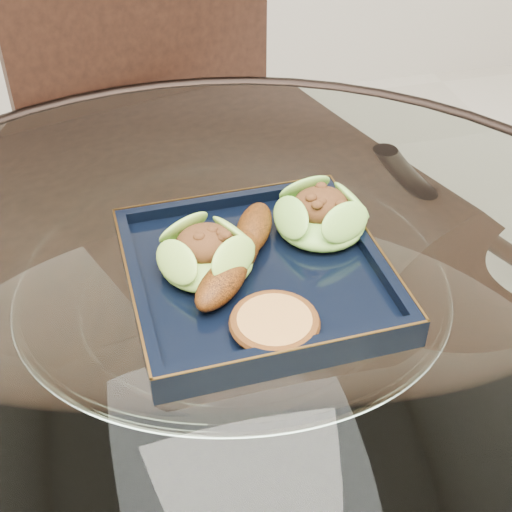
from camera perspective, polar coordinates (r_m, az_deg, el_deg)
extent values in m
cylinder|color=white|center=(0.75, -1.76, -4.99)|extent=(1.10, 1.10, 0.01)
torus|color=black|center=(0.75, -1.76, -4.99)|extent=(1.13, 1.13, 0.02)
cylinder|color=black|center=(1.27, 8.31, -6.71)|extent=(0.04, 0.04, 0.75)
cylinder|color=black|center=(1.22, -17.60, -10.99)|extent=(0.04, 0.04, 0.75)
cube|color=black|center=(1.20, -3.79, 0.06)|extent=(0.58, 0.58, 0.04)
cube|color=black|center=(1.21, -9.07, 16.81)|extent=(0.44, 0.15, 0.51)
cylinder|color=black|center=(1.22, -7.66, -18.22)|extent=(0.04, 0.04, 0.50)
cylinder|color=black|center=(1.35, 8.46, -11.09)|extent=(0.04, 0.04, 0.50)
cylinder|color=black|center=(1.48, -13.90, -6.35)|extent=(0.04, 0.04, 0.50)
cylinder|color=black|center=(1.58, -0.12, -1.42)|extent=(0.04, 0.04, 0.50)
cube|color=black|center=(0.77, 0.00, -1.74)|extent=(0.28, 0.28, 0.02)
ellipsoid|color=#75A931|center=(0.75, -3.99, 0.02)|extent=(0.11, 0.11, 0.04)
ellipsoid|color=#58952B|center=(0.81, 5.21, 3.08)|extent=(0.12, 0.12, 0.04)
ellipsoid|color=#6A310B|center=(0.76, -1.39, 0.18)|extent=(0.13, 0.17, 0.03)
cylinder|color=#AB7D39|center=(0.69, 1.49, -5.47)|extent=(0.09, 0.09, 0.01)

